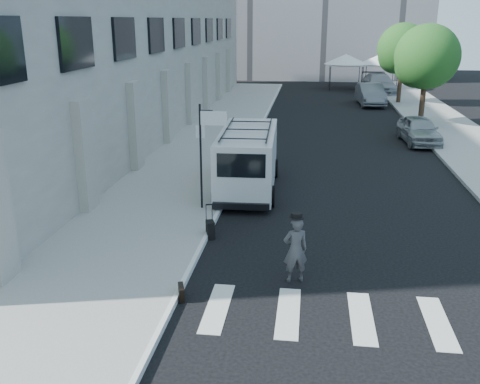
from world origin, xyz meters
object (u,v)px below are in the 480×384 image
(businessman, at_px, (295,250))
(cargo_van, at_px, (248,159))
(suitcase, at_px, (210,229))
(parked_car_c, at_px, (379,84))
(parked_car_a, at_px, (419,130))
(briefcase, at_px, (181,292))
(parked_car_b, at_px, (371,94))

(businessman, xyz_separation_m, cargo_van, (-2.04, 7.44, 0.34))
(suitcase, relative_size, parked_car_c, 0.17)
(cargo_van, xyz_separation_m, parked_car_a, (7.95, 9.08, -0.48))
(suitcase, distance_m, parked_car_c, 35.35)
(briefcase, bearing_deg, parked_car_c, 58.90)
(businessman, distance_m, suitcase, 3.61)
(cargo_van, height_order, parked_car_a, cargo_van)
(businessman, bearing_deg, suitcase, -60.98)
(parked_car_c, bearing_deg, briefcase, -108.09)
(businessman, xyz_separation_m, parked_car_b, (4.71, 29.67, -0.04))
(businessman, height_order, parked_car_b, businessman)
(parked_car_a, bearing_deg, cargo_van, -135.70)
(briefcase, height_order, parked_car_a, parked_car_a)
(businessman, bearing_deg, parked_car_c, -116.90)
(briefcase, bearing_deg, businessman, 7.50)
(cargo_van, bearing_deg, parked_car_c, 72.38)
(briefcase, bearing_deg, cargo_van, 68.22)
(businessman, distance_m, parked_car_b, 30.04)
(briefcase, height_order, cargo_van, cargo_van)
(suitcase, distance_m, parked_car_a, 16.44)
(parked_car_b, xyz_separation_m, parked_car_c, (1.41, 7.04, 0.04))
(businessman, distance_m, parked_car_c, 37.21)
(businessman, bearing_deg, briefcase, 8.25)
(cargo_van, height_order, parked_car_c, cargo_van)
(briefcase, distance_m, parked_car_b, 31.77)
(cargo_van, bearing_deg, suitcase, -98.30)
(briefcase, distance_m, parked_car_c, 38.94)
(cargo_van, bearing_deg, businessman, -76.76)
(parked_car_a, bearing_deg, parked_car_c, 84.93)
(suitcase, height_order, parked_car_a, parked_car_a)
(suitcase, height_order, cargo_van, cargo_van)
(parked_car_a, bearing_deg, suitcase, -125.61)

